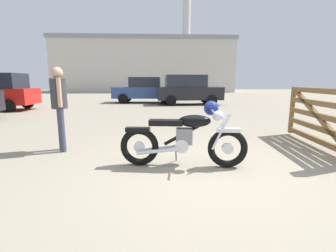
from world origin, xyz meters
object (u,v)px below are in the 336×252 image
Objects in this scene: vintage_motorcycle at (186,137)px; pale_sedan_back at (188,89)px; timber_gate at (327,116)px; red_hatchback_near at (145,90)px; bystander at (59,100)px.

vintage_motorcycle is 0.53× the size of pale_sedan_back.
pale_sedan_back is at bearing 89.34° from vintage_motorcycle.
red_hatchback_near is (-3.90, 11.74, 0.13)m from timber_gate.
timber_gate is 0.59× the size of red_hatchback_near.
bystander is (-5.31, 0.31, 0.32)m from timber_gate.
timber_gate is 0.65× the size of pale_sedan_back.
timber_gate is at bearing 22.31° from vintage_motorcycle.
red_hatchback_near is 3.07m from pale_sedan_back.
vintage_motorcycle is at bearing 110.50° from timber_gate.
red_hatchback_near is 1.10× the size of pale_sedan_back.
bystander is 11.52m from red_hatchback_near.
pale_sedan_back is (4.03, 9.85, -0.10)m from bystander.
timber_gate is 10.25m from pale_sedan_back.
pale_sedan_back is at bearing 152.98° from red_hatchback_near.
bystander is at bearing 92.80° from timber_gate.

